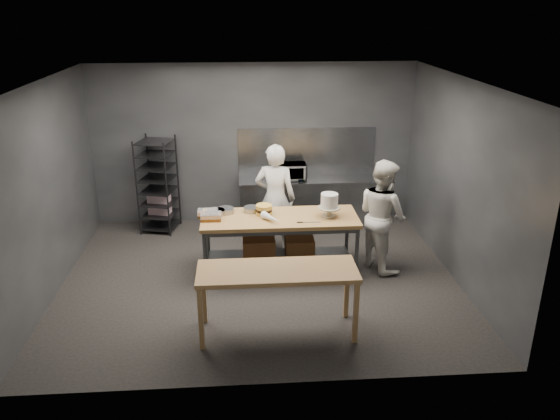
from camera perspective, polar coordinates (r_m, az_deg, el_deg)
name	(u,v)px	position (r m, az deg, el deg)	size (l,w,h in m)	color
ground	(260,278)	(8.52, -2.11, -7.14)	(6.00, 6.00, 0.00)	black
back_wall	(254,144)	(10.32, -2.76, 6.87)	(6.00, 0.04, 3.00)	#4C4F54
work_table	(278,237)	(8.52, -0.18, -2.84)	(2.40, 0.90, 0.92)	#97643C
near_counter	(277,276)	(6.85, -0.28, -6.87)	(2.00, 0.70, 0.90)	#A27843
back_counter	(308,201)	(10.40, 2.91, 0.92)	(2.60, 0.60, 0.90)	slate
splashback_panel	(307,151)	(10.41, 2.80, 6.14)	(2.60, 0.02, 0.90)	slate
speed_rack	(158,186)	(10.23, -12.63, 2.49)	(0.73, 0.77, 1.75)	black
chef_behind	(275,198)	(9.11, -0.51, 1.22)	(0.68, 0.45, 1.87)	white
chef_right	(382,215)	(8.66, 10.63, -0.53)	(0.86, 0.67, 1.78)	white
microwave	(291,171)	(10.17, 1.19, 4.05)	(0.54, 0.37, 0.30)	black
frosted_cake_stand	(329,202)	(8.32, 5.18, 0.81)	(0.34, 0.34, 0.37)	#B3A98F
layer_cake	(264,210)	(8.42, -1.69, 0.02)	(0.25, 0.25, 0.16)	gold
cake_pans	(229,211)	(8.54, -5.34, -0.08)	(0.82, 0.35, 0.07)	gray
piping_bag	(271,218)	(8.15, -0.93, -0.87)	(0.12, 0.12, 0.38)	silver
offset_spatula	(306,222)	(8.15, 2.71, -1.29)	(0.36, 0.02, 0.02)	slate
pastry_clamshells	(209,215)	(8.35, -7.39, -0.51)	(0.36, 0.35, 0.11)	#924B1D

